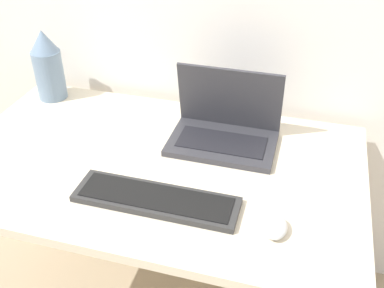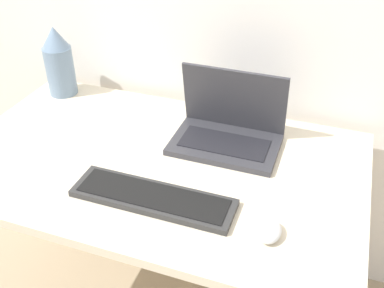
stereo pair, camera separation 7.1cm
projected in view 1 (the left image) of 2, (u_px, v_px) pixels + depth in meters
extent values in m
cube|color=beige|center=(155.00, 165.00, 1.40)|extent=(1.27, 0.76, 0.03)
cylinder|color=beige|center=(61.00, 167.00, 2.00)|extent=(0.05, 0.05, 0.71)
cylinder|color=beige|center=(329.00, 217.00, 1.74)|extent=(0.05, 0.05, 0.71)
cube|color=#333338|center=(222.00, 143.00, 1.46)|extent=(0.34, 0.23, 0.02)
cube|color=black|center=(222.00, 142.00, 1.44)|extent=(0.28, 0.12, 0.00)
cube|color=#333338|center=(230.00, 98.00, 1.46)|extent=(0.34, 0.05, 0.22)
cube|color=#0F1938|center=(230.00, 96.00, 1.47)|extent=(0.30, 0.04, 0.19)
cube|color=#2D2D2D|center=(156.00, 200.00, 1.23)|extent=(0.46, 0.13, 0.02)
cube|color=black|center=(156.00, 197.00, 1.23)|extent=(0.42, 0.10, 0.00)
ellipsoid|color=silver|center=(275.00, 227.00, 1.14)|extent=(0.06, 0.09, 0.03)
cylinder|color=slate|center=(50.00, 75.00, 1.69)|extent=(0.11, 0.11, 0.19)
cone|color=slate|center=(43.00, 41.00, 1.61)|extent=(0.10, 0.10, 0.08)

